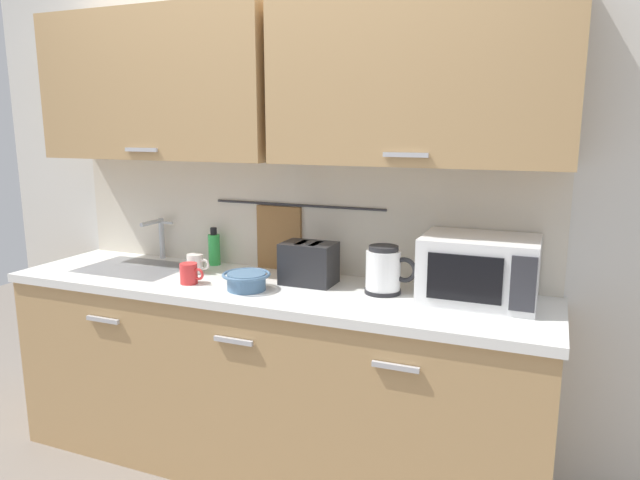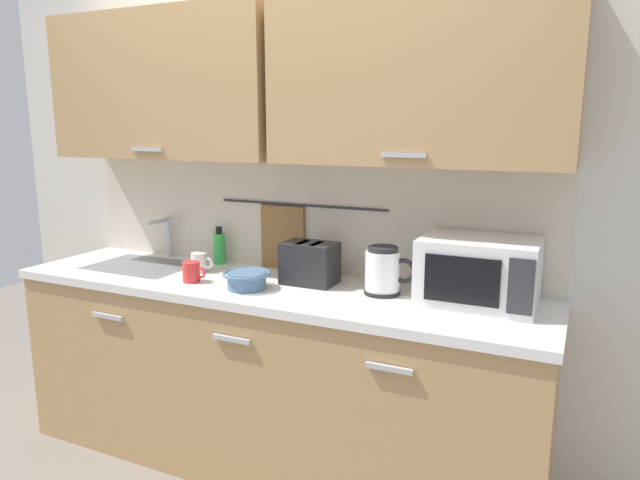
# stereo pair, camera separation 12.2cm
# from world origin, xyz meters

# --- Properties ---
(counter_unit) EXTENTS (2.53, 0.64, 0.90)m
(counter_unit) POSITION_xyz_m (-0.01, 0.30, 0.46)
(counter_unit) COLOR tan
(counter_unit) RESTS_ON ground
(back_wall_assembly) EXTENTS (3.70, 0.41, 2.50)m
(back_wall_assembly) POSITION_xyz_m (-0.00, 0.53, 1.52)
(back_wall_assembly) COLOR silver
(back_wall_assembly) RESTS_ON ground
(sink_faucet) EXTENTS (0.09, 0.17, 0.22)m
(sink_faucet) POSITION_xyz_m (-0.77, 0.53, 1.04)
(sink_faucet) COLOR #B2B5BA
(sink_faucet) RESTS_ON counter_unit
(microwave) EXTENTS (0.46, 0.35, 0.27)m
(microwave) POSITION_xyz_m (0.92, 0.41, 1.04)
(microwave) COLOR white
(microwave) RESTS_ON counter_unit
(electric_kettle) EXTENTS (0.23, 0.16, 0.21)m
(electric_kettle) POSITION_xyz_m (0.53, 0.37, 1.00)
(electric_kettle) COLOR black
(electric_kettle) RESTS_ON counter_unit
(dish_soap_bottle) EXTENTS (0.06, 0.06, 0.20)m
(dish_soap_bottle) POSITION_xyz_m (-0.43, 0.53, 0.99)
(dish_soap_bottle) COLOR green
(dish_soap_bottle) RESTS_ON counter_unit
(mug_near_sink) EXTENTS (0.12, 0.08, 0.09)m
(mug_near_sink) POSITION_xyz_m (-0.42, 0.35, 0.95)
(mug_near_sink) COLOR silver
(mug_near_sink) RESTS_ON counter_unit
(mixing_bowl) EXTENTS (0.21, 0.21, 0.08)m
(mixing_bowl) POSITION_xyz_m (-0.05, 0.19, 0.94)
(mixing_bowl) COLOR #4C7093
(mixing_bowl) RESTS_ON counter_unit
(toaster) EXTENTS (0.26, 0.17, 0.19)m
(toaster) POSITION_xyz_m (0.17, 0.39, 1.00)
(toaster) COLOR #232326
(toaster) RESTS_ON counter_unit
(mug_by_kettle) EXTENTS (0.12, 0.08, 0.09)m
(mug_by_kettle) POSITION_xyz_m (-0.34, 0.18, 0.95)
(mug_by_kettle) COLOR red
(mug_by_kettle) RESTS_ON counter_unit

